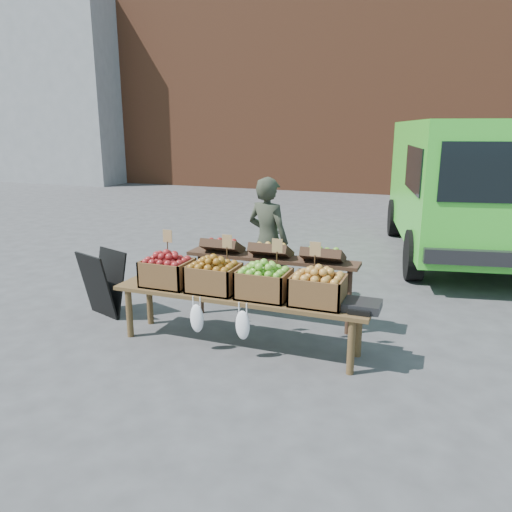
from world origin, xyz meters
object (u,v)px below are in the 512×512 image
at_px(crate_golden_apples, 167,273).
at_px(crate_red_apples, 264,284).
at_px(back_table, 271,280).
at_px(chalkboard_sign, 103,283).
at_px(vendor, 268,241).
at_px(display_bench, 239,320).
at_px(crate_russet_pears, 214,278).
at_px(crate_green_apples, 318,290).
at_px(weighing_scale, 362,306).
at_px(delivery_van, 468,191).

xyz_separation_m(crate_golden_apples, crate_red_apples, (1.10, 0.00, 0.00)).
height_order(back_table, crate_golden_apples, back_table).
bearing_deg(chalkboard_sign, vendor, 54.61).
xyz_separation_m(chalkboard_sign, crate_red_apples, (2.14, -0.24, 0.31)).
bearing_deg(display_bench, crate_russet_pears, 180.00).
bearing_deg(vendor, crate_russet_pears, 103.52).
bearing_deg(chalkboard_sign, crate_golden_apples, 6.67).
height_order(vendor, crate_golden_apples, vendor).
distance_m(crate_red_apples, crate_green_apples, 0.55).
relative_size(chalkboard_sign, weighing_scale, 2.36).
distance_m(delivery_van, crate_golden_apples, 5.76).
relative_size(delivery_van, weighing_scale, 15.24).
bearing_deg(chalkboard_sign, crate_russet_pears, 11.00).
relative_size(chalkboard_sign, crate_red_apples, 1.60).
xyz_separation_m(crate_red_apples, crate_green_apples, (0.55, 0.00, 0.00)).
xyz_separation_m(delivery_van, crate_golden_apples, (-3.05, -4.87, -0.45)).
height_order(crate_golden_apples, crate_russet_pears, same).
height_order(display_bench, crate_red_apples, crate_red_apples).
relative_size(display_bench, crate_red_apples, 5.40).
xyz_separation_m(vendor, crate_green_apples, (1.01, -1.42, -0.10)).
relative_size(crate_golden_apples, crate_russet_pears, 1.00).
xyz_separation_m(vendor, weighing_scale, (1.44, -1.42, -0.20)).
height_order(back_table, crate_red_apples, back_table).
height_order(crate_golden_apples, crate_green_apples, same).
relative_size(vendor, crate_green_apples, 3.25).
bearing_deg(vendor, crate_red_apples, 125.09).
height_order(vendor, crate_green_apples, vendor).
xyz_separation_m(back_table, crate_russet_pears, (-0.37, -0.72, 0.19)).
distance_m(delivery_van, back_table, 4.71).
bearing_deg(chalkboard_sign, delivery_van, 67.98).
height_order(vendor, back_table, vendor).
relative_size(crate_russet_pears, crate_red_apples, 1.00).
bearing_deg(chalkboard_sign, back_table, 33.27).
height_order(back_table, display_bench, back_table).
xyz_separation_m(crate_green_apples, weighing_scale, (0.43, 0.00, -0.10)).
distance_m(vendor, back_table, 0.81).
bearing_deg(weighing_scale, chalkboard_sign, 175.66).
bearing_deg(display_bench, chalkboard_sign, 172.78).
height_order(delivery_van, display_bench, delivery_van).
distance_m(vendor, crate_red_apples, 1.50).
height_order(delivery_van, chalkboard_sign, delivery_van).
xyz_separation_m(delivery_van, crate_russet_pears, (-2.50, -4.87, -0.45)).
bearing_deg(back_table, chalkboard_sign, -166.18).
bearing_deg(weighing_scale, display_bench, 180.00).
xyz_separation_m(crate_russet_pears, crate_red_apples, (0.55, 0.00, 0.00)).
bearing_deg(back_table, crate_golden_apples, -142.04).
xyz_separation_m(vendor, crate_red_apples, (0.46, -1.42, -0.10)).
relative_size(display_bench, crate_green_apples, 5.40).
height_order(crate_golden_apples, weighing_scale, crate_golden_apples).
height_order(chalkboard_sign, crate_golden_apples, crate_golden_apples).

